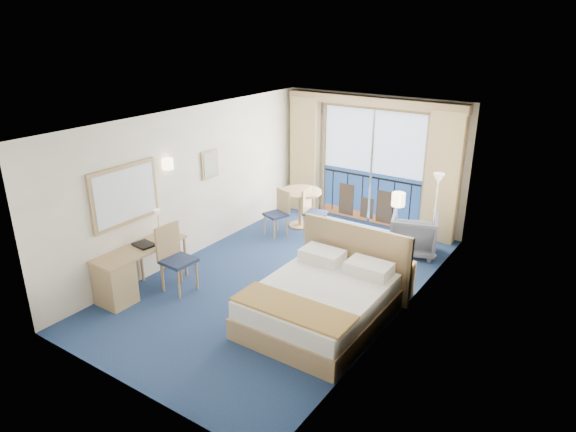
{
  "coord_description": "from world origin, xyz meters",
  "views": [
    {
      "loc": [
        4.32,
        -6.33,
        4.09
      ],
      "look_at": [
        -0.07,
        0.2,
        1.07
      ],
      "focal_mm": 32.0,
      "sensor_mm": 36.0,
      "label": 1
    }
  ],
  "objects_px": {
    "nightstand": "(397,280)",
    "round_table": "(300,199)",
    "desk_chair": "(174,254)",
    "table_chair_b": "(279,210)",
    "armchair": "(414,234)",
    "table_chair_a": "(311,209)",
    "floor_lamp": "(437,195)",
    "desk": "(121,277)",
    "bed": "(322,301)"
  },
  "relations": [
    {
      "from": "desk_chair",
      "to": "nightstand",
      "type": "bearing_deg",
      "value": -57.14
    },
    {
      "from": "floor_lamp",
      "to": "table_chair_a",
      "type": "distance_m",
      "value": 2.51
    },
    {
      "from": "desk",
      "to": "round_table",
      "type": "relative_size",
      "value": 1.78
    },
    {
      "from": "bed",
      "to": "desk_chair",
      "type": "xyz_separation_m",
      "value": [
        -2.43,
        -0.5,
        0.29
      ]
    },
    {
      "from": "desk",
      "to": "desk_chair",
      "type": "relative_size",
      "value": 1.43
    },
    {
      "from": "table_chair_b",
      "to": "desk_chair",
      "type": "bearing_deg",
      "value": -74.01
    },
    {
      "from": "desk_chair",
      "to": "round_table",
      "type": "distance_m",
      "value": 3.4
    },
    {
      "from": "table_chair_a",
      "to": "table_chair_b",
      "type": "height_order",
      "value": "table_chair_a"
    },
    {
      "from": "nightstand",
      "to": "table_chair_a",
      "type": "bearing_deg",
      "value": 149.7
    },
    {
      "from": "desk",
      "to": "round_table",
      "type": "height_order",
      "value": "round_table"
    },
    {
      "from": "floor_lamp",
      "to": "table_chair_a",
      "type": "bearing_deg",
      "value": -173.02
    },
    {
      "from": "floor_lamp",
      "to": "round_table",
      "type": "bearing_deg",
      "value": -178.39
    },
    {
      "from": "desk",
      "to": "armchair",
      "type": "bearing_deg",
      "value": 53.37
    },
    {
      "from": "nightstand",
      "to": "table_chair_b",
      "type": "relative_size",
      "value": 0.63
    },
    {
      "from": "bed",
      "to": "table_chair_b",
      "type": "xyz_separation_m",
      "value": [
        -2.34,
        2.28,
        0.2
      ]
    },
    {
      "from": "nightstand",
      "to": "table_chair_b",
      "type": "bearing_deg",
      "value": 160.89
    },
    {
      "from": "armchair",
      "to": "table_chair_a",
      "type": "relative_size",
      "value": 0.89
    },
    {
      "from": "desk_chair",
      "to": "bed",
      "type": "bearing_deg",
      "value": -75.38
    },
    {
      "from": "nightstand",
      "to": "round_table",
      "type": "relative_size",
      "value": 0.67
    },
    {
      "from": "desk",
      "to": "table_chair_a",
      "type": "xyz_separation_m",
      "value": [
        1.04,
        3.9,
        0.13
      ]
    },
    {
      "from": "armchair",
      "to": "round_table",
      "type": "height_order",
      "value": "round_table"
    },
    {
      "from": "bed",
      "to": "floor_lamp",
      "type": "distance_m",
      "value": 3.15
    },
    {
      "from": "nightstand",
      "to": "floor_lamp",
      "type": "xyz_separation_m",
      "value": [
        -0.04,
        1.72,
        0.92
      ]
    },
    {
      "from": "armchair",
      "to": "round_table",
      "type": "bearing_deg",
      "value": -16.38
    },
    {
      "from": "bed",
      "to": "table_chair_a",
      "type": "height_order",
      "value": "bed"
    },
    {
      "from": "round_table",
      "to": "table_chair_b",
      "type": "distance_m",
      "value": 0.63
    },
    {
      "from": "table_chair_a",
      "to": "floor_lamp",
      "type": "bearing_deg",
      "value": -90.79
    },
    {
      "from": "table_chair_a",
      "to": "table_chair_b",
      "type": "xyz_separation_m",
      "value": [
        -0.51,
        -0.4,
        -0.01
      ]
    },
    {
      "from": "round_table",
      "to": "armchair",
      "type": "bearing_deg",
      "value": 1.21
    },
    {
      "from": "desk_chair",
      "to": "table_chair_a",
      "type": "height_order",
      "value": "desk_chair"
    },
    {
      "from": "bed",
      "to": "table_chair_b",
      "type": "bearing_deg",
      "value": 135.79
    },
    {
      "from": "round_table",
      "to": "table_chair_b",
      "type": "xyz_separation_m",
      "value": [
        -0.11,
        -0.62,
        -0.07
      ]
    },
    {
      "from": "table_chair_b",
      "to": "bed",
      "type": "bearing_deg",
      "value": -26.27
    },
    {
      "from": "table_chair_a",
      "to": "bed",
      "type": "bearing_deg",
      "value": -153.49
    },
    {
      "from": "bed",
      "to": "round_table",
      "type": "bearing_deg",
      "value": 127.58
    },
    {
      "from": "round_table",
      "to": "bed",
      "type": "bearing_deg",
      "value": -52.42
    },
    {
      "from": "floor_lamp",
      "to": "desk_chair",
      "type": "distance_m",
      "value": 4.63
    },
    {
      "from": "desk_chair",
      "to": "table_chair_b",
      "type": "distance_m",
      "value": 2.78
    },
    {
      "from": "armchair",
      "to": "round_table",
      "type": "relative_size",
      "value": 0.96
    },
    {
      "from": "round_table",
      "to": "desk",
      "type": "bearing_deg",
      "value": -98.82
    },
    {
      "from": "desk_chair",
      "to": "table_chair_a",
      "type": "bearing_deg",
      "value": -7.88
    },
    {
      "from": "desk_chair",
      "to": "table_chair_b",
      "type": "bearing_deg",
      "value": 1.0
    },
    {
      "from": "floor_lamp",
      "to": "desk",
      "type": "distance_m",
      "value": 5.49
    },
    {
      "from": "bed",
      "to": "nightstand",
      "type": "distance_m",
      "value": 1.4
    },
    {
      "from": "bed",
      "to": "table_chair_b",
      "type": "relative_size",
      "value": 2.35
    },
    {
      "from": "desk_chair",
      "to": "table_chair_b",
      "type": "relative_size",
      "value": 1.17
    },
    {
      "from": "bed",
      "to": "nightstand",
      "type": "relative_size",
      "value": 3.75
    },
    {
      "from": "table_chair_b",
      "to": "table_chair_a",
      "type": "bearing_deg",
      "value": 56.0
    },
    {
      "from": "nightstand",
      "to": "armchair",
      "type": "xyz_separation_m",
      "value": [
        -0.38,
        1.69,
        0.09
      ]
    },
    {
      "from": "bed",
      "to": "table_chair_a",
      "type": "bearing_deg",
      "value": 124.28
    }
  ]
}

